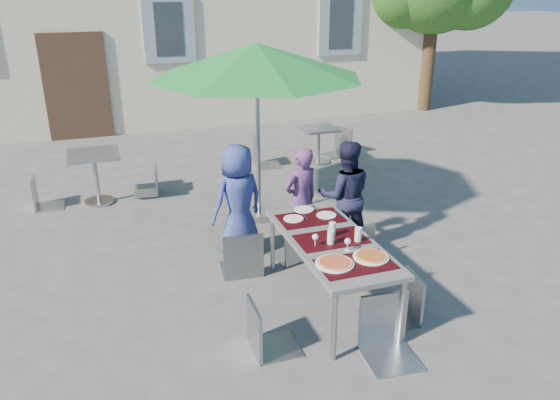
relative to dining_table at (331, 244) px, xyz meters
name	(u,v)px	position (x,y,z in m)	size (l,w,h in m)	color
ground	(287,299)	(-0.39, 0.21, -0.70)	(90.00, 90.00, 0.00)	#454547
dining_table	(331,244)	(0.00, 0.00, 0.00)	(0.80, 1.85, 0.76)	#434247
pizza_near_left	(335,263)	(-0.19, -0.49, 0.07)	(0.36, 0.36, 0.03)	white
pizza_near_right	(371,256)	(0.19, -0.49, 0.07)	(0.34, 0.34, 0.03)	white
glassware	(339,235)	(0.04, -0.08, 0.13)	(0.51, 0.41, 0.15)	silver
place_settings	(308,214)	(0.01, 0.64, 0.06)	(0.64, 0.45, 0.01)	white
child_0	(238,201)	(-0.60, 1.41, 0.01)	(0.69, 0.45, 1.41)	navy
child_1	(301,200)	(0.16, 1.25, -0.02)	(0.49, 0.32, 1.35)	#583369
child_2	(345,196)	(0.71, 1.16, 0.01)	(0.68, 0.39, 1.40)	#171933
chair_0	(241,226)	(-0.70, 0.89, -0.08)	(0.50, 0.50, 1.04)	gray
chair_1	(295,217)	(0.00, 1.02, -0.12)	(0.53, 0.53, 0.97)	gray
chair_2	(358,221)	(0.71, 0.80, -0.18)	(0.45, 0.45, 0.89)	gray
chair_3	(265,298)	(-0.88, -0.54, -0.14)	(0.43, 0.43, 0.96)	gray
chair_4	(407,271)	(0.60, -0.50, -0.16)	(0.46, 0.45, 0.92)	gray
chair_5	(391,293)	(0.17, -0.92, -0.07)	(0.51, 0.51, 1.06)	#8F949A
patio_umbrella	(257,62)	(-0.04, 2.40, 1.50)	(2.85, 2.85, 2.44)	#A2A5AA
cafe_table_0	(95,168)	(-2.20, 3.72, -0.13)	(0.74, 0.74, 0.79)	#A2A5AA
bg_chair_l_0	(39,175)	(-3.00, 3.81, -0.18)	(0.41, 0.40, 0.89)	gray
bg_chair_r_0	(149,163)	(-1.39, 3.85, -0.19)	(0.44, 0.44, 0.87)	gray
cafe_table_1	(319,140)	(1.75, 4.46, -0.27)	(0.62, 0.62, 0.67)	#A2A5AA
bg_chair_l_1	(262,134)	(0.69, 4.59, -0.09)	(0.49, 0.49, 1.03)	gray
bg_chair_r_1	(341,125)	(2.35, 4.82, -0.12)	(0.57, 0.57, 0.98)	gray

